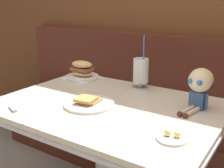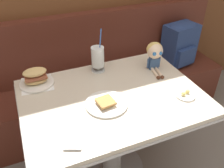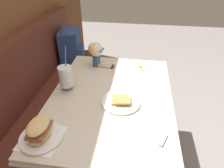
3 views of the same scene
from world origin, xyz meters
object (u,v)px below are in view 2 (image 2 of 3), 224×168
Objects in this scene: butter_knife at (80,149)px; backpack at (180,43)px; butter_saucer at (185,95)px; toast_plate at (106,103)px; sandwich_plate at (36,78)px; milkshake_glass at (98,58)px; seated_doll at (155,52)px.

backpack is at bearing 36.65° from butter_knife.
butter_saucer is 0.30× the size of backpack.
toast_plate is 0.51m from sandwich_plate.
milkshake_glass is (0.09, 0.38, 0.09)m from toast_plate.
sandwich_plate is 0.64m from butter_knife.
seated_doll reaches higher than toast_plate.
milkshake_glass is at bearing 161.48° from seated_doll.
seated_doll reaches higher than backpack.
milkshake_glass is at bearing -162.43° from backpack.
butter_knife is (-0.72, -0.15, -0.00)m from butter_saucer.
sandwich_plate reaches higher than toast_plate.
butter_knife is at bearing -143.85° from seated_doll.
toast_plate is 1.12× the size of butter_knife.
butter_knife is at bearing -167.87° from butter_saucer.
toast_plate is at bearing -151.30° from seated_doll.
backpack is (1.36, 0.30, -0.13)m from sandwich_plate.
toast_plate reaches higher than butter_knife.
butter_knife is (-0.24, -0.26, -0.01)m from toast_plate.
butter_saucer is 0.38m from seated_doll.
milkshake_glass is at bearing 77.04° from toast_plate.
toast_plate is 2.08× the size of butter_saucer.
toast_plate is at bearing -102.96° from milkshake_glass.
backpack is (0.54, 0.78, -0.09)m from butter_saucer.
backpack is at bearing 17.57° from milkshake_glass.
sandwich_plate is 0.97× the size of seated_doll.
milkshake_glass reaches higher than toast_plate.
toast_plate is at bearing 47.38° from butter_knife.
sandwich_plate is 0.98× the size of butter_knife.
seated_doll is at bearing 36.15° from butter_knife.
seated_doll is at bearing 28.70° from toast_plate.
backpack is at bearing 37.28° from seated_doll.
backpack is (0.93, 0.29, -0.18)m from milkshake_glass.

